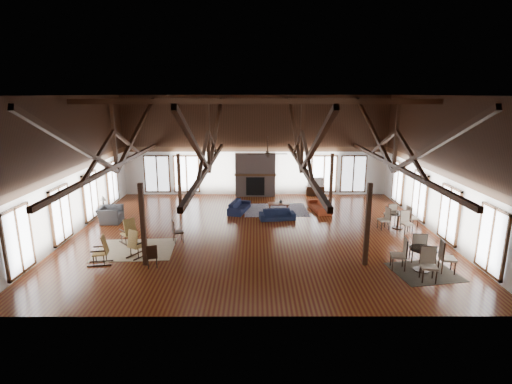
{
  "coord_description": "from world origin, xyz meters",
  "views": [
    {
      "loc": [
        0.01,
        -17.0,
        6.07
      ],
      "look_at": [
        0.03,
        1.0,
        1.62
      ],
      "focal_mm": 28.0,
      "sensor_mm": 36.0,
      "label": 1
    }
  ],
  "objects_px": {
    "sofa_navy_left": "(239,206)",
    "armchair": "(110,215)",
    "tv_console": "(315,191)",
    "sofa_orange": "(320,206)",
    "sofa_navy_front": "(277,215)",
    "coffee_table": "(279,204)",
    "cafe_table_far": "(398,218)",
    "cafe_table_near": "(423,255)"
  },
  "relations": [
    {
      "from": "sofa_orange",
      "to": "coffee_table",
      "type": "distance_m",
      "value": 2.2
    },
    {
      "from": "sofa_orange",
      "to": "coffee_table",
      "type": "xyz_separation_m",
      "value": [
        -2.2,
        -0.03,
        0.09
      ]
    },
    {
      "from": "sofa_navy_front",
      "to": "tv_console",
      "type": "xyz_separation_m",
      "value": [
        2.59,
        4.9,
        0.02
      ]
    },
    {
      "from": "sofa_navy_left",
      "to": "coffee_table",
      "type": "distance_m",
      "value": 2.09
    },
    {
      "from": "sofa_navy_left",
      "to": "tv_console",
      "type": "xyz_separation_m",
      "value": [
        4.52,
        3.51,
        -0.01
      ]
    },
    {
      "from": "sofa_navy_left",
      "to": "armchair",
      "type": "relative_size",
      "value": 1.65
    },
    {
      "from": "sofa_navy_front",
      "to": "cafe_table_far",
      "type": "height_order",
      "value": "cafe_table_far"
    },
    {
      "from": "cafe_table_far",
      "to": "sofa_navy_left",
      "type": "bearing_deg",
      "value": 160.26
    },
    {
      "from": "sofa_navy_left",
      "to": "sofa_orange",
      "type": "distance_m",
      "value": 4.28
    },
    {
      "from": "cafe_table_far",
      "to": "tv_console",
      "type": "height_order",
      "value": "cafe_table_far"
    },
    {
      "from": "cafe_table_far",
      "to": "tv_console",
      "type": "relative_size",
      "value": 1.79
    },
    {
      "from": "sofa_navy_left",
      "to": "tv_console",
      "type": "distance_m",
      "value": 5.72
    },
    {
      "from": "sofa_navy_left",
      "to": "cafe_table_far",
      "type": "relative_size",
      "value": 0.97
    },
    {
      "from": "sofa_navy_front",
      "to": "armchair",
      "type": "xyz_separation_m",
      "value": [
        -8.1,
        -0.38,
        0.12
      ]
    },
    {
      "from": "coffee_table",
      "to": "tv_console",
      "type": "xyz_separation_m",
      "value": [
        2.43,
        3.4,
        -0.1
      ]
    },
    {
      "from": "armchair",
      "to": "cafe_table_near",
      "type": "bearing_deg",
      "value": -115.57
    },
    {
      "from": "cafe_table_near",
      "to": "cafe_table_far",
      "type": "distance_m",
      "value": 4.63
    },
    {
      "from": "sofa_navy_front",
      "to": "sofa_orange",
      "type": "height_order",
      "value": "sofa_orange"
    },
    {
      "from": "sofa_navy_front",
      "to": "tv_console",
      "type": "height_order",
      "value": "tv_console"
    },
    {
      "from": "coffee_table",
      "to": "cafe_table_far",
      "type": "bearing_deg",
      "value": -27.61
    },
    {
      "from": "coffee_table",
      "to": "sofa_navy_front",
      "type": "bearing_deg",
      "value": -95.91
    },
    {
      "from": "coffee_table",
      "to": "tv_console",
      "type": "distance_m",
      "value": 4.18
    },
    {
      "from": "sofa_navy_front",
      "to": "cafe_table_near",
      "type": "xyz_separation_m",
      "value": [
        4.79,
        -5.86,
        0.31
      ]
    },
    {
      "from": "sofa_navy_left",
      "to": "tv_console",
      "type": "bearing_deg",
      "value": -37.26
    },
    {
      "from": "sofa_navy_front",
      "to": "sofa_navy_left",
      "type": "xyz_separation_m",
      "value": [
        -1.93,
        1.39,
        0.02
      ]
    },
    {
      "from": "armchair",
      "to": "tv_console",
      "type": "distance_m",
      "value": 11.92
    },
    {
      "from": "coffee_table",
      "to": "tv_console",
      "type": "relative_size",
      "value": 1.02
    },
    {
      "from": "tv_console",
      "to": "sofa_orange",
      "type": "bearing_deg",
      "value": -94.03
    },
    {
      "from": "armchair",
      "to": "cafe_table_near",
      "type": "xyz_separation_m",
      "value": [
        12.89,
        -5.47,
        0.19
      ]
    },
    {
      "from": "sofa_navy_front",
      "to": "sofa_orange",
      "type": "bearing_deg",
      "value": 25.27
    },
    {
      "from": "sofa_orange",
      "to": "sofa_navy_front",
      "type": "bearing_deg",
      "value": -66.08
    },
    {
      "from": "cafe_table_near",
      "to": "cafe_table_far",
      "type": "xyz_separation_m",
      "value": [
        0.73,
        4.57,
        -0.07
      ]
    },
    {
      "from": "sofa_navy_front",
      "to": "armchair",
      "type": "distance_m",
      "value": 8.11
    },
    {
      "from": "sofa_orange",
      "to": "tv_console",
      "type": "height_order",
      "value": "sofa_orange"
    },
    {
      "from": "cafe_table_near",
      "to": "cafe_table_far",
      "type": "relative_size",
      "value": 1.13
    },
    {
      "from": "tv_console",
      "to": "coffee_table",
      "type": "bearing_deg",
      "value": -125.63
    },
    {
      "from": "armchair",
      "to": "cafe_table_far",
      "type": "bearing_deg",
      "value": -96.35
    },
    {
      "from": "sofa_navy_left",
      "to": "armchair",
      "type": "bearing_deg",
      "value": 120.88
    },
    {
      "from": "sofa_navy_left",
      "to": "cafe_table_far",
      "type": "xyz_separation_m",
      "value": [
        7.45,
        -2.67,
        0.22
      ]
    },
    {
      "from": "sofa_navy_front",
      "to": "coffee_table",
      "type": "bearing_deg",
      "value": 76.42
    },
    {
      "from": "sofa_navy_left",
      "to": "armchair",
      "type": "height_order",
      "value": "armchair"
    },
    {
      "from": "cafe_table_near",
      "to": "armchair",
      "type": "bearing_deg",
      "value": 156.98
    }
  ]
}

